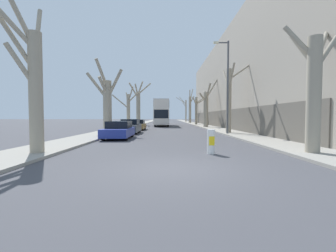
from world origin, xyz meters
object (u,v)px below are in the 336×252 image
object	(u,v)px
street_tree_left_3	(138,105)
lamp_post	(227,83)
street_tree_right_2	(206,106)
parked_car_0	(119,130)
street_tree_left_0	(31,78)
parked_car_1	(130,127)
street_tree_right_5	(185,110)
parked_car_2	(138,125)
street_tree_right_1	(230,97)
street_tree_left_2	(128,108)
street_tree_right_0	(314,87)
street_tree_right_4	(190,108)
street_tree_right_3	(197,109)
double_decker_bus	(162,112)
street_tree_left_1	(107,102)
traffic_bollard	(211,142)

from	to	relation	value
street_tree_left_3	lamp_post	xyz separation A→B (m)	(10.98, -24.43, 0.64)
street_tree_right_2	parked_car_0	xyz separation A→B (m)	(-9.48, -16.99, -2.62)
street_tree_left_0	parked_car_1	size ratio (longest dim) A/B	1.70
street_tree_right_5	parked_car_2	size ratio (longest dim) A/B	1.82
street_tree_right_1	lamp_post	world-z (taller)	lamp_post
street_tree_left_2	street_tree_right_0	size ratio (longest dim) A/B	0.98
parked_car_2	street_tree_right_4	bearing A→B (deg)	72.11
street_tree_right_0	street_tree_right_1	world-z (taller)	street_tree_right_1
street_tree_right_3	street_tree_left_0	bearing A→B (deg)	-108.09
street_tree_left_3	street_tree_right_5	world-z (taller)	street_tree_left_3
double_decker_bus	parked_car_1	size ratio (longest dim) A/B	2.54
street_tree_left_0	street_tree_right_4	world-z (taller)	street_tree_right_4
street_tree_right_1	street_tree_right_4	world-z (taller)	street_tree_right_4
street_tree_right_0	street_tree_left_1	bearing A→B (deg)	135.03
street_tree_right_1	street_tree_right_5	size ratio (longest dim) A/B	0.95
street_tree_right_0	lamp_post	size ratio (longest dim) A/B	0.72
street_tree_right_4	lamp_post	bearing A→B (deg)	-90.95
street_tree_left_3	parked_car_2	world-z (taller)	street_tree_left_3
street_tree_left_1	parked_car_1	bearing A→B (deg)	16.49
street_tree_left_2	street_tree_right_2	size ratio (longest dim) A/B	0.79
street_tree_left_0	parked_car_1	distance (m)	12.99
street_tree_right_4	parked_car_2	world-z (taller)	street_tree_right_4
street_tree_right_2	traffic_bollard	size ratio (longest dim) A/B	6.98
street_tree_left_3	street_tree_right_1	size ratio (longest dim) A/B	1.18
street_tree_left_3	parked_car_0	distance (m)	28.18
street_tree_right_1	parked_car_1	xyz separation A→B (m)	(-9.53, 0.59, -2.83)
street_tree_right_0	parked_car_0	world-z (taller)	street_tree_right_0
street_tree_left_1	street_tree_left_2	distance (m)	11.63
double_decker_bus	lamp_post	bearing A→B (deg)	-72.54
street_tree_right_3	street_tree_right_2	bearing A→B (deg)	-90.27
street_tree_right_1	street_tree_right_2	world-z (taller)	street_tree_right_2
street_tree_right_2	traffic_bollard	xyz separation A→B (m)	(-3.99, -23.95, -2.70)
parked_car_0	parked_car_2	bearing A→B (deg)	90.00
street_tree_right_0	parked_car_1	world-z (taller)	street_tree_right_0
street_tree_left_0	parked_car_2	xyz separation A→B (m)	(2.01, 18.40, -2.61)
street_tree_right_1	double_decker_bus	world-z (taller)	street_tree_right_1
street_tree_right_3	traffic_bollard	world-z (taller)	street_tree_right_3
street_tree_left_1	double_decker_bus	bearing A→B (deg)	75.45
street_tree_left_3	street_tree_right_2	size ratio (longest dim) A/B	1.15
street_tree_left_0	lamp_post	size ratio (longest dim) A/B	0.87
street_tree_left_3	lamp_post	size ratio (longest dim) A/B	1.03
street_tree_right_4	parked_car_0	bearing A→B (deg)	-103.21
street_tree_left_2	street_tree_right_2	bearing A→B (deg)	3.56
lamp_post	street_tree_left_3	bearing A→B (deg)	114.19
street_tree_right_1	parked_car_2	world-z (taller)	street_tree_right_1
street_tree_left_0	street_tree_right_0	size ratio (longest dim) A/B	1.21
street_tree_left_2	street_tree_left_3	bearing A→B (deg)	89.82
street_tree_right_1	parked_car_0	bearing A→B (deg)	-153.86
street_tree_right_1	parked_car_2	bearing A→B (deg)	146.07
street_tree_right_4	street_tree_left_3	bearing A→B (deg)	-132.27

